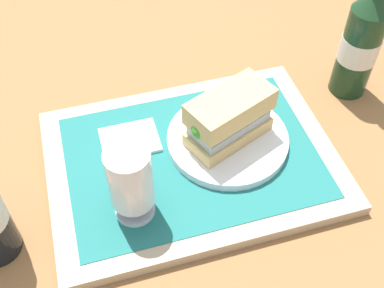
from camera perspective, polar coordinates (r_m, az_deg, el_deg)
name	(u,v)px	position (r m, az deg, el deg)	size (l,w,h in m)	color
ground_plane	(192,165)	(0.75, 0.00, -2.47)	(3.00, 3.00, 0.00)	olive
tray	(192,161)	(0.75, 0.00, -2.00)	(0.44, 0.32, 0.02)	tan
placemat	(192,156)	(0.74, 0.00, -1.49)	(0.38, 0.27, 0.00)	#1E6B66
plate	(227,139)	(0.75, 4.25, 0.56)	(0.19, 0.19, 0.01)	white
sandwich	(228,118)	(0.71, 4.27, 3.08)	(0.14, 0.11, 0.08)	tan
beer_glass	(131,182)	(0.63, -7.30, -4.56)	(0.06, 0.06, 0.12)	silver
napkin_folded	(130,140)	(0.76, -7.42, 0.48)	(0.09, 0.07, 0.01)	white
second_bottle	(361,41)	(0.85, 19.52, 11.44)	(0.07, 0.07, 0.27)	#19381E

